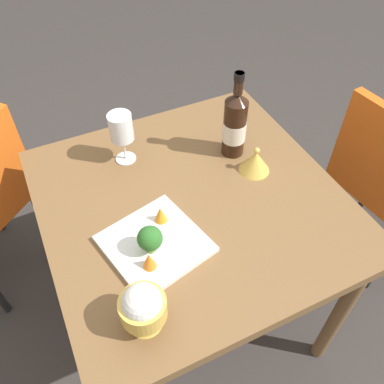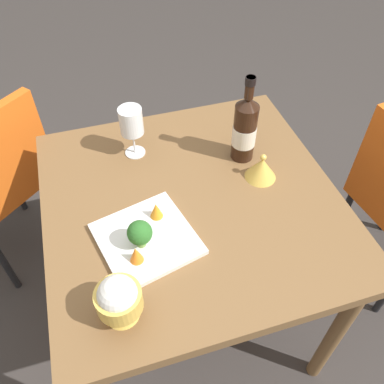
# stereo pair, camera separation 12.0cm
# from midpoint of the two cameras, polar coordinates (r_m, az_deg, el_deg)

# --- Properties ---
(ground_plane) EXTENTS (8.00, 8.00, 0.00)m
(ground_plane) POSITION_cam_midpoint_polar(r_m,az_deg,el_deg) (1.84, 1.94, -16.47)
(ground_plane) COLOR #383330
(dining_table) EXTENTS (0.89, 0.89, 0.74)m
(dining_table) POSITION_cam_midpoint_polar(r_m,az_deg,el_deg) (1.29, 2.67, -3.65)
(dining_table) COLOR brown
(dining_table) RESTS_ON ground_plane
(wine_bottle) EXTENTS (0.08, 0.08, 0.30)m
(wine_bottle) POSITION_cam_midpoint_polar(r_m,az_deg,el_deg) (1.30, 10.15, 8.72)
(wine_bottle) COLOR black
(wine_bottle) RESTS_ON dining_table
(wine_glass) EXTENTS (0.08, 0.08, 0.18)m
(wine_glass) POSITION_cam_midpoint_polar(r_m,az_deg,el_deg) (1.30, -5.97, 9.67)
(wine_glass) COLOR white
(wine_glass) RESTS_ON dining_table
(rice_bowl) EXTENTS (0.11, 0.11, 0.14)m
(rice_bowl) POSITION_cam_midpoint_polar(r_m,az_deg,el_deg) (0.96, -6.70, -15.10)
(rice_bowl) COLOR gold
(rice_bowl) RESTS_ON dining_table
(rice_bowl_lid) EXTENTS (0.10, 0.10, 0.09)m
(rice_bowl_lid) POSITION_cam_midpoint_polar(r_m,az_deg,el_deg) (1.29, 12.46, 3.20)
(rice_bowl_lid) COLOR gold
(rice_bowl_lid) RESTS_ON dining_table
(serving_plate) EXTENTS (0.30, 0.30, 0.02)m
(serving_plate) POSITION_cam_midpoint_polar(r_m,az_deg,el_deg) (1.12, -3.38, -6.82)
(serving_plate) COLOR white
(serving_plate) RESTS_ON dining_table
(broccoli_floret) EXTENTS (0.07, 0.07, 0.09)m
(broccoli_floret) POSITION_cam_midpoint_polar(r_m,az_deg,el_deg) (1.06, -4.20, -6.03)
(broccoli_floret) COLOR #729E4C
(broccoli_floret) RESTS_ON serving_plate
(carrot_garnish_left) EXTENTS (0.04, 0.04, 0.05)m
(carrot_garnish_left) POSITION_cam_midpoint_polar(r_m,az_deg,el_deg) (1.05, -4.69, -8.99)
(carrot_garnish_left) COLOR orange
(carrot_garnish_left) RESTS_ON serving_plate
(carrot_garnish_right) EXTENTS (0.04, 0.04, 0.05)m
(carrot_garnish_right) POSITION_cam_midpoint_polar(r_m,az_deg,el_deg) (1.14, -2.10, -2.75)
(carrot_garnish_right) COLOR orange
(carrot_garnish_right) RESTS_ON serving_plate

